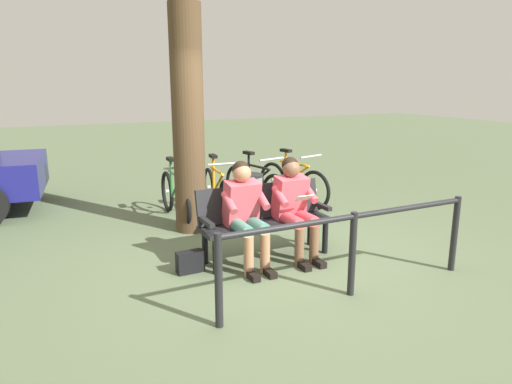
% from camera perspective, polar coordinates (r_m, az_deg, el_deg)
% --- Properties ---
extents(ground_plane, '(40.00, 40.00, 0.00)m').
position_cam_1_polar(ground_plane, '(5.49, 3.40, -8.60)').
color(ground_plane, '#566647').
extents(bench, '(1.61, 0.50, 0.87)m').
position_cam_1_polar(bench, '(5.50, 0.97, -2.95)').
color(bench, black).
rests_on(bench, ground).
extents(person_reading, '(0.49, 0.77, 1.20)m').
position_cam_1_polar(person_reading, '(5.47, 4.75, -1.36)').
color(person_reading, '#D84C59').
rests_on(person_reading, ground).
extents(person_companion, '(0.49, 0.77, 1.20)m').
position_cam_1_polar(person_companion, '(5.18, -1.34, -2.17)').
color(person_companion, '#D84C59').
rests_on(person_companion, ground).
extents(handbag, '(0.30, 0.15, 0.24)m').
position_cam_1_polar(handbag, '(5.21, -8.15, -8.55)').
color(handbag, black).
rests_on(handbag, ground).
extents(tree_trunk, '(0.43, 0.43, 3.06)m').
position_cam_1_polar(tree_trunk, '(6.39, -8.40, 8.57)').
color(tree_trunk, '#4C3823').
rests_on(tree_trunk, ground).
extents(litter_bin, '(0.37, 0.37, 0.76)m').
position_cam_1_polar(litter_bin, '(6.77, -0.68, -0.92)').
color(litter_bin, slate).
rests_on(litter_bin, ground).
extents(bicycle_green, '(0.58, 1.64, 0.94)m').
position_cam_1_polar(bicycle_green, '(7.95, 4.57, 1.07)').
color(bicycle_green, black).
rests_on(bicycle_green, ground).
extents(bicycle_silver, '(0.54, 1.65, 0.94)m').
position_cam_1_polar(bicycle_silver, '(7.66, -0.07, 0.63)').
color(bicycle_silver, black).
rests_on(bicycle_silver, ground).
extents(bicycle_purple, '(0.48, 1.68, 0.94)m').
position_cam_1_polar(bicycle_purple, '(7.32, -4.87, -0.02)').
color(bicycle_purple, black).
rests_on(bicycle_purple, ground).
extents(bicycle_blue, '(0.48, 1.68, 0.94)m').
position_cam_1_polar(bicycle_blue, '(7.12, -10.01, -0.57)').
color(bicycle_blue, black).
rests_on(bicycle_blue, ground).
extents(railing_fence, '(2.87, 0.10, 0.85)m').
position_cam_1_polar(railing_fence, '(4.57, 11.92, -5.68)').
color(railing_fence, black).
rests_on(railing_fence, ground).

